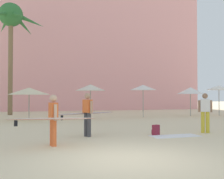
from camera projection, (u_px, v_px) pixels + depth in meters
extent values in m
plane|color=beige|center=(129.00, 159.00, 7.00)|extent=(120.00, 120.00, 0.00)
cube|color=pink|center=(97.00, 46.00, 35.58)|extent=(22.99, 10.26, 16.22)
cylinder|color=brown|center=(10.00, 65.00, 23.11)|extent=(0.38, 0.38, 8.47)
sphere|color=#2D6B33|center=(11.00, 15.00, 23.20)|extent=(1.99, 1.99, 1.99)
cone|color=#2D6B33|center=(31.00, 21.00, 23.70)|extent=(2.39, 0.58, 1.23)
cone|color=#2D6B33|center=(24.00, 26.00, 24.55)|extent=(1.82, 1.98, 1.60)
cone|color=#2D6B33|center=(5.00, 24.00, 24.41)|extent=(1.34, 2.31, 1.40)
cone|color=#2D6B33|center=(1.00, 14.00, 21.59)|extent=(1.27, 2.37, 1.21)
cone|color=#2D6B33|center=(18.00, 15.00, 21.93)|extent=(1.37, 2.36, 1.14)
cylinder|color=gray|center=(191.00, 102.00, 21.68)|extent=(0.06, 0.06, 2.29)
cone|color=white|center=(190.00, 91.00, 21.70)|extent=(2.09, 2.09, 0.52)
cylinder|color=gray|center=(29.00, 104.00, 18.15)|extent=(0.06, 0.06, 2.16)
cone|color=beige|center=(29.00, 91.00, 18.17)|extent=(2.71, 2.71, 0.47)
cylinder|color=gray|center=(143.00, 101.00, 20.75)|extent=(0.06, 0.06, 2.45)
cone|color=white|center=(143.00, 87.00, 20.77)|extent=(2.04, 2.04, 0.40)
cylinder|color=gray|center=(90.00, 102.00, 19.25)|extent=(0.06, 0.06, 2.42)
cone|color=beige|center=(91.00, 87.00, 19.27)|extent=(2.13, 2.13, 0.44)
cylinder|color=gray|center=(219.00, 101.00, 22.31)|extent=(0.06, 0.06, 2.45)
cone|color=white|center=(219.00, 88.00, 22.33)|extent=(2.03, 2.03, 0.35)
cube|color=white|center=(175.00, 136.00, 10.99)|extent=(2.01, 0.90, 0.01)
cube|color=maroon|center=(156.00, 130.00, 11.30)|extent=(0.35, 0.30, 0.42)
cube|color=maroon|center=(154.00, 132.00, 11.38)|extent=(0.21, 0.15, 0.18)
cylinder|color=orange|center=(52.00, 132.00, 8.96)|extent=(0.19, 0.19, 0.85)
cylinder|color=orange|center=(54.00, 133.00, 8.79)|extent=(0.19, 0.19, 0.85)
cube|color=orange|center=(53.00, 111.00, 8.89)|extent=(0.30, 0.44, 0.54)
sphere|color=#D1A889|center=(53.00, 98.00, 8.90)|extent=(0.29, 0.29, 0.24)
cylinder|color=#D1A889|center=(51.00, 112.00, 9.11)|extent=(0.12, 0.12, 0.52)
cylinder|color=#D1A889|center=(55.00, 113.00, 8.67)|extent=(0.12, 0.12, 0.52)
ellipsoid|color=beige|center=(54.00, 119.00, 8.60)|extent=(2.83, 0.82, 0.13)
ellipsoid|color=#AB2816|center=(54.00, 119.00, 8.60)|extent=(2.84, 0.84, 0.10)
cube|color=black|center=(16.00, 123.00, 8.12)|extent=(0.11, 0.03, 0.18)
cylinder|color=#3D3D42|center=(86.00, 124.00, 10.96)|extent=(0.21, 0.21, 0.95)
cylinder|color=#3D3D42|center=(89.00, 125.00, 10.80)|extent=(0.21, 0.21, 0.95)
cube|color=orange|center=(88.00, 106.00, 10.90)|extent=(0.37, 0.46, 0.52)
sphere|color=tan|center=(88.00, 96.00, 10.91)|extent=(0.32, 0.32, 0.24)
cylinder|color=tan|center=(84.00, 107.00, 11.08)|extent=(0.13, 0.13, 0.49)
cylinder|color=tan|center=(91.00, 107.00, 10.71)|extent=(0.13, 0.13, 0.49)
ellipsoid|color=#B2B2B7|center=(86.00, 113.00, 11.18)|extent=(2.67, 1.43, 0.06)
ellipsoid|color=maroon|center=(86.00, 113.00, 11.18)|extent=(2.69, 1.46, 0.03)
cube|color=black|center=(62.00, 118.00, 10.47)|extent=(0.10, 0.06, 0.18)
cylinder|color=gold|center=(208.00, 122.00, 11.98)|extent=(0.21, 0.21, 0.92)
cylinder|color=gold|center=(203.00, 122.00, 12.01)|extent=(0.21, 0.21, 0.92)
cube|color=white|center=(205.00, 105.00, 12.01)|extent=(0.46, 0.38, 0.55)
sphere|color=#936B51|center=(205.00, 96.00, 12.02)|extent=(0.32, 0.32, 0.24)
cylinder|color=#936B51|center=(211.00, 106.00, 11.96)|extent=(0.13, 0.13, 0.52)
cylinder|color=#936B51|center=(199.00, 106.00, 12.06)|extent=(0.13, 0.13, 0.52)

